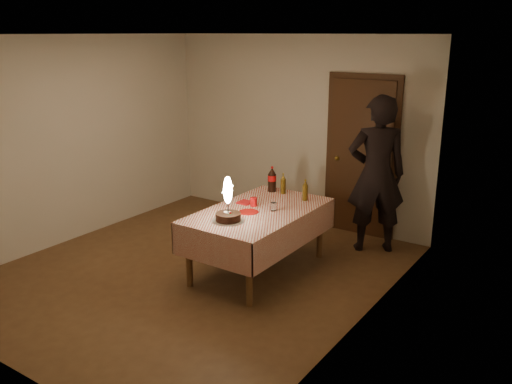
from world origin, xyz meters
TOP-DOWN VIEW (x-y plane):
  - ground at (0.00, 0.00)m, footprint 4.00×4.50m
  - room_shell at (0.03, 0.08)m, footprint 4.04×4.54m
  - dining_table at (0.58, 0.44)m, footprint 1.02×1.72m
  - birthday_cake at (0.53, -0.05)m, footprint 0.33×0.33m
  - red_plate at (0.54, 0.30)m, footprint 0.22×0.22m
  - red_cup at (0.46, 0.52)m, footprint 0.08×0.08m
  - clear_cup at (0.73, 0.51)m, footprint 0.07×0.07m
  - napkin_stack at (0.32, 0.55)m, footprint 0.15×0.15m
  - cola_bottle at (0.32, 1.13)m, footprint 0.10×0.10m
  - amber_bottle_left at (0.48, 1.13)m, footprint 0.06×0.06m
  - amber_bottle_right at (0.84, 1.03)m, footprint 0.06×0.06m
  - photographer at (1.40, 1.78)m, footprint 0.84×0.78m

SIDE VIEW (x-z plane):
  - ground at x=0.00m, z-range -0.01..0.01m
  - dining_table at x=0.58m, z-range 0.27..1.00m
  - red_plate at x=0.54m, z-range 0.73..0.74m
  - napkin_stack at x=0.32m, z-range 0.73..0.75m
  - clear_cup at x=0.73m, z-range 0.73..0.82m
  - red_cup at x=0.46m, z-range 0.73..0.83m
  - amber_bottle_left at x=0.48m, z-range 0.72..0.98m
  - amber_bottle_right at x=0.84m, z-range 0.72..0.98m
  - birthday_cake at x=0.53m, z-range 0.62..1.10m
  - cola_bottle at x=0.32m, z-range 0.73..1.04m
  - photographer at x=1.40m, z-range 0.00..1.94m
  - room_shell at x=0.03m, z-range 0.34..2.96m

